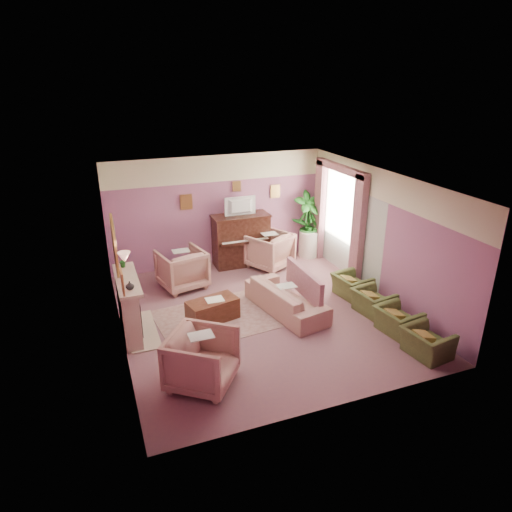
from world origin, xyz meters
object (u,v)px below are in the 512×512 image
object	(u,v)px
olive_chair_c	(373,298)
floral_armchair_front	(202,357)
side_table	(308,244)
television	(241,205)
olive_chair_a	(427,339)
olive_chair_b	(398,317)
coffee_table	(213,310)
olive_chair_d	(352,282)
floral_armchair_left	(182,267)
floral_armchair_right	(269,248)
piano	(241,240)
sofa	(286,293)

from	to	relation	value
olive_chair_c	floral_armchair_front	bearing A→B (deg)	-165.06
olive_chair_c	side_table	xyz separation A→B (m)	(0.20, 3.32, 0.01)
television	floral_armchair_front	bearing A→B (deg)	-116.30
olive_chair_a	side_table	size ratio (longest dim) A/B	1.11
side_table	olive_chair_b	bearing A→B (deg)	-92.72
coffee_table	side_table	xyz separation A→B (m)	(3.37, 2.44, 0.12)
olive_chair_b	olive_chair_d	distance (m)	1.64
television	floral_armchair_front	xyz separation A→B (m)	(-2.18, -4.42, -1.09)
floral_armchair_front	olive_chair_b	distance (m)	3.89
coffee_table	olive_chair_b	xyz separation A→B (m)	(3.18, -1.70, 0.11)
floral_armchair_left	olive_chair_d	world-z (taller)	floral_armchair_left
television	floral_armchair_right	world-z (taller)	television
floral_armchair_right	olive_chair_b	world-z (taller)	floral_armchair_right
olive_chair_b	olive_chair_d	size ratio (longest dim) A/B	1.00
coffee_table	side_table	size ratio (longest dim) A/B	1.43
piano	olive_chair_b	distance (m)	4.59
olive_chair_a	floral_armchair_front	bearing A→B (deg)	171.11
television	coffee_table	bearing A→B (deg)	-120.66
olive_chair_b	piano	bearing A→B (deg)	111.70
olive_chair_b	side_table	world-z (taller)	side_table
floral_armchair_front	olive_chair_d	world-z (taller)	floral_armchair_front
olive_chair_d	floral_armchair_right	bearing A→B (deg)	116.62
piano	olive_chair_c	size ratio (longest dim) A/B	1.80
television	floral_armchair_left	distance (m)	2.18
television	olive_chair_c	xyz separation A→B (m)	(1.69, -3.38, -1.26)
coffee_table	olive_chair_b	size ratio (longest dim) A/B	1.28
olive_chair_a	olive_chair_c	size ratio (longest dim) A/B	1.00
piano	television	xyz separation A→B (m)	(0.00, -0.05, 0.95)
floral_armchair_right	olive_chair_d	size ratio (longest dim) A/B	1.30
piano	olive_chair_d	distance (m)	3.13
piano	olive_chair_b	xyz separation A→B (m)	(1.69, -4.25, -0.31)
coffee_table	piano	bearing A→B (deg)	59.83
side_table	floral_armchair_right	bearing A→B (deg)	-165.46
floral_armchair_front	floral_armchair_left	bearing A→B (deg)	82.76
piano	sofa	bearing A→B (deg)	-89.07
sofa	side_table	size ratio (longest dim) A/B	2.92
television	floral_armchair_right	xyz separation A→B (m)	(0.60, -0.39, -1.09)
sofa	olive_chair_d	world-z (taller)	sofa
piano	olive_chair_c	distance (m)	3.84
floral_armchair_front	olive_chair_d	distance (m)	4.30
floral_armchair_right	olive_chair_a	size ratio (longest dim) A/B	1.30
piano	side_table	size ratio (longest dim) A/B	2.00
piano	coffee_table	bearing A→B (deg)	-120.17
piano	floral_armchair_right	distance (m)	0.76
television	floral_armchair_left	world-z (taller)	television
sofa	side_table	bearing A→B (deg)	54.91
floral_armchair_right	floral_armchair_left	bearing A→B (deg)	-170.86
coffee_table	olive_chair_d	size ratio (longest dim) A/B	1.28
floral_armchair_left	olive_chair_b	bearing A→B (deg)	-45.21
floral_armchair_left	olive_chair_c	size ratio (longest dim) A/B	1.30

